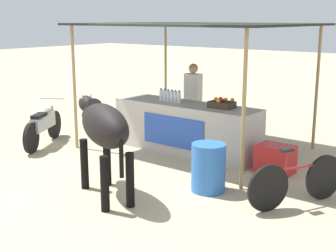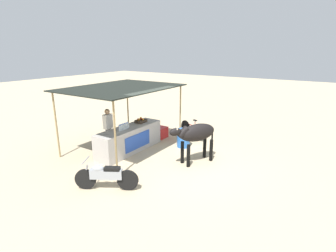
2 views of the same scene
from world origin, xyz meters
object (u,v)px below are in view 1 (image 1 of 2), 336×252
Objects in this scene: motorcycle_parked at (44,124)px; vendor_behind_counter at (193,102)px; stall_counter at (186,128)px; cooler_box at (275,159)px; fruit_crate at (222,104)px; cow at (103,128)px; bicycle_leaning at (297,181)px; water_barrel at (208,167)px.

vendor_behind_counter is at bearing 43.78° from motorcycle_parked.
stall_counter is 0.91m from vendor_behind_counter.
stall_counter is 1.97m from cooler_box.
cow reaches higher than fruit_crate.
vendor_behind_counter is 2.54m from cooler_box.
stall_counter is 2.95m from motorcycle_parked.
bicycle_leaning is (2.36, 1.40, -0.68)m from cow.
cooler_box is 4.74m from motorcycle_parked.
motorcycle_parked is at bearing 158.09° from cow.
cow is 1.13× the size of motorcycle_parked.
water_barrel is at bearing -166.89° from bicycle_leaning.
motorcycle_parked is (-3.05, 1.23, -0.60)m from cow.
water_barrel is 1.69m from cow.
fruit_crate is 1.43m from cooler_box.
fruit_crate reaches higher than motorcycle_parked.
cooler_box is 3.04m from cow.
motorcycle_parked is at bearing -164.12° from cooler_box.
bicycle_leaning is (1.28, 0.30, -0.02)m from water_barrel.
fruit_crate is at bearing 23.21° from motorcycle_parked.
vendor_behind_counter is at bearing 115.84° from stall_counter.
bicycle_leaning is at bearing -32.00° from fruit_crate.
water_barrel is at bearing -44.62° from stall_counter.
stall_counter is at bearing 99.64° from cow.
water_barrel reaches higher than cooler_box.
cow reaches higher than cooler_box.
bicycle_leaning is (5.41, 0.18, -0.08)m from motorcycle_parked.
water_barrel is at bearing -1.64° from motorcycle_parked.
bicycle_leaning is at bearing -31.81° from vendor_behind_counter.
stall_counter is 4.06× the size of water_barrel.
cow is at bearing -149.26° from bicycle_leaning.
motorcycle_parked is (-2.24, -2.15, -0.42)m from vendor_behind_counter.
fruit_crate is 1.86m from water_barrel.
cooler_box is 0.40× the size of bicycle_leaning.
vendor_behind_counter is at bearing 148.52° from fruit_crate.
stall_counter is 6.82× the size of fruit_crate.
fruit_crate is 0.27× the size of vendor_behind_counter.
fruit_crate reaches higher than bicycle_leaning.
motorcycle_parked is (-4.14, 0.12, 0.06)m from water_barrel.
vendor_behind_counter is 0.92× the size of cow.
fruit_crate is (0.77, 0.06, 0.55)m from stall_counter.
motorcycle_parked is at bearing -136.22° from vendor_behind_counter.
stall_counter is at bearing 156.60° from bicycle_leaning.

